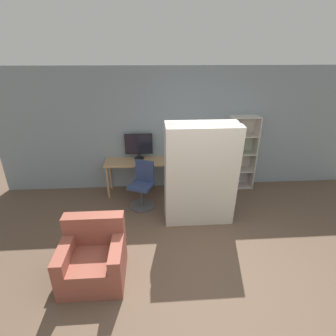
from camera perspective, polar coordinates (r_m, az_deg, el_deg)
The scene contains 9 objects.
ground_plane at distance 3.97m, azimuth 7.98°, elevation -24.00°, with size 16.00×16.00×0.00m, color brown.
wall_back at distance 5.88m, azimuth 2.91°, elevation 8.25°, with size 8.00×0.06×2.70m.
desk at distance 5.79m, azimuth -6.31°, elevation 0.58°, with size 1.47×0.56×0.76m.
monitor at distance 5.78m, azimuth -6.39°, elevation 4.96°, with size 0.60×0.21×0.57m.
office_chair at distance 5.38m, azimuth -5.59°, elevation -4.44°, with size 0.58×0.58×0.95m.
bookshelf at distance 6.16m, azimuth 14.74°, elevation 2.82°, with size 0.64×0.35×1.68m.
mattress_near at distance 4.54m, azimuth 7.40°, elevation -2.29°, with size 1.24×0.34×1.89m.
mattress_far at distance 4.80m, azimuth 6.76°, elevation -0.78°, with size 1.24×0.32×1.89m.
armchair at distance 3.99m, azimuth -15.86°, elevation -18.12°, with size 0.85×0.80×0.85m.
Camera 1 is at (-0.68, -2.59, 2.94)m, focal length 28.00 mm.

